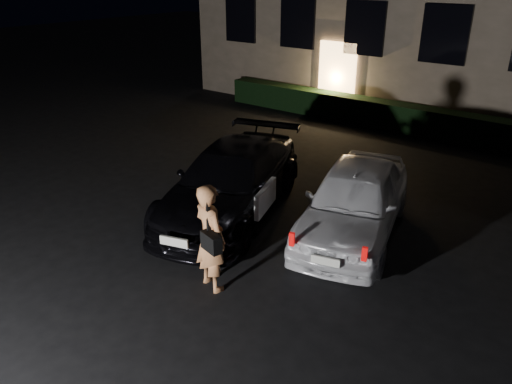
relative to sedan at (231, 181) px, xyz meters
The scene contains 5 objects.
ground 3.11m from the sedan, 62.98° to the right, with size 80.00×80.00×0.00m, color black.
hedge 7.93m from the sedan, 80.01° to the left, with size 15.00×0.70×0.85m, color black.
sedan is the anchor object (origin of this frame).
hatch 2.61m from the sedan, 15.99° to the left, with size 2.69×4.48×1.43m.
man 2.79m from the sedan, 56.56° to the right, with size 0.77×0.60×1.83m.
Camera 1 is at (4.92, -4.64, 4.83)m, focal length 35.00 mm.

